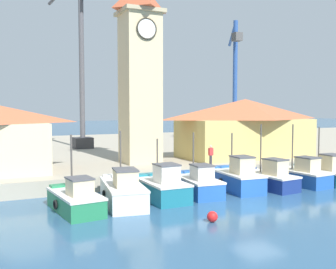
# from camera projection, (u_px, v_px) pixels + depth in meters

# --- Properties ---
(ground_plane) EXTENTS (300.00, 300.00, 0.00)m
(ground_plane) POSITION_uv_depth(u_px,v_px,m) (258.00, 207.00, 21.87)
(ground_plane) COLOR #2D567A
(quay_wharf) EXTENTS (120.00, 40.00, 1.03)m
(quay_wharf) POSITION_uv_depth(u_px,v_px,m) (112.00, 150.00, 46.66)
(quay_wharf) COLOR #A89E89
(quay_wharf) RESTS_ON ground
(fishing_boat_far_left) EXTENTS (2.39, 4.59, 4.09)m
(fishing_boat_far_left) POSITION_uv_depth(u_px,v_px,m) (76.00, 199.00, 20.78)
(fishing_boat_far_left) COLOR #237A4C
(fishing_boat_far_left) RESTS_ON ground
(fishing_boat_left_outer) EXTENTS (2.78, 5.49, 4.19)m
(fishing_boat_left_outer) POSITION_uv_depth(u_px,v_px,m) (123.00, 191.00, 22.43)
(fishing_boat_left_outer) COLOR silver
(fishing_boat_left_outer) RESTS_ON ground
(fishing_boat_left_inner) EXTENTS (2.23, 4.42, 3.64)m
(fishing_boat_left_inner) POSITION_uv_depth(u_px,v_px,m) (162.00, 187.00, 23.57)
(fishing_boat_left_inner) COLOR #196B7F
(fishing_boat_left_inner) RESTS_ON ground
(fishing_boat_mid_left) EXTENTS (2.28, 4.64, 3.93)m
(fishing_boat_mid_left) POSITION_uv_depth(u_px,v_px,m) (197.00, 184.00, 24.98)
(fishing_boat_mid_left) COLOR #2356A8
(fishing_boat_mid_left) RESTS_ON ground
(fishing_boat_center) EXTENTS (2.33, 4.75, 3.81)m
(fishing_boat_center) POSITION_uv_depth(u_px,v_px,m) (236.00, 178.00, 26.32)
(fishing_boat_center) COLOR #2356A8
(fishing_boat_center) RESTS_ON ground
(fishing_boat_mid_right) EXTENTS (2.33, 4.77, 4.39)m
(fishing_boat_mid_right) POSITION_uv_depth(u_px,v_px,m) (267.00, 178.00, 26.90)
(fishing_boat_mid_right) COLOR navy
(fishing_boat_mid_right) RESTS_ON ground
(fishing_boat_right_inner) EXTENTS (2.40, 4.82, 4.33)m
(fishing_boat_right_inner) POSITION_uv_depth(u_px,v_px,m) (299.00, 175.00, 28.23)
(fishing_boat_right_inner) COLOR #2356A8
(fishing_boat_right_inner) RESTS_ON ground
(fishing_boat_right_outer) EXTENTS (2.33, 4.50, 4.09)m
(fishing_boat_right_outer) POSITION_uv_depth(u_px,v_px,m) (324.00, 173.00, 29.11)
(fishing_boat_right_outer) COLOR #196B7F
(fishing_boat_right_outer) RESTS_ON ground
(clock_tower) EXTENTS (3.32, 3.32, 16.20)m
(clock_tower) POSITION_uv_depth(u_px,v_px,m) (140.00, 68.00, 31.67)
(clock_tower) COLOR beige
(clock_tower) RESTS_ON quay_wharf
(warehouse_right) EXTENTS (12.23, 6.06, 5.29)m
(warehouse_right) POSITION_uv_depth(u_px,v_px,m) (245.00, 127.00, 36.01)
(warehouse_right) COLOR tan
(warehouse_right) RESTS_ON quay_wharf
(port_crane_near) EXTENTS (3.65, 7.78, 19.66)m
(port_crane_near) POSITION_uv_depth(u_px,v_px,m) (81.00, 79.00, 43.28)
(port_crane_near) COLOR #353539
(port_crane_near) RESTS_ON quay_wharf
(port_crane_far) EXTENTS (3.88, 6.98, 15.27)m
(port_crane_far) POSITION_uv_depth(u_px,v_px,m) (235.00, 98.00, 49.27)
(port_crane_far) COLOR navy
(port_crane_far) RESTS_ON quay_wharf
(mooring_buoy) EXTENTS (0.53, 0.53, 0.53)m
(mooring_buoy) POSITION_uv_depth(u_px,v_px,m) (212.00, 217.00, 18.96)
(mooring_buoy) COLOR red
(mooring_buoy) RESTS_ON ground
(dock_worker_near_tower) EXTENTS (0.34, 0.22, 1.62)m
(dock_worker_near_tower) POSITION_uv_depth(u_px,v_px,m) (211.00, 155.00, 30.13)
(dock_worker_near_tower) COLOR #33333D
(dock_worker_near_tower) RESTS_ON quay_wharf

